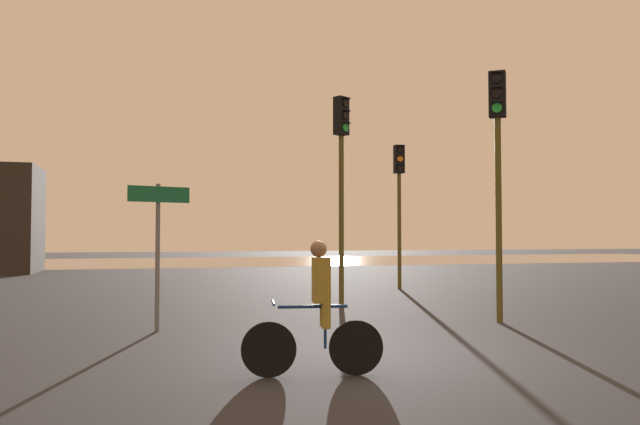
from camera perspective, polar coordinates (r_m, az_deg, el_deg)
ground_plane at (r=9.11m, az=5.51°, el=-12.76°), size 120.00×120.00×0.00m
water_strip at (r=41.50m, az=-11.09°, el=-4.44°), size 80.00×16.00×0.01m
traffic_light_far_right at (r=19.99m, az=7.25°, el=2.15°), size 0.35×0.36×4.58m
traffic_light_near_right at (r=12.73m, az=15.96°, el=5.62°), size 0.40×0.42×4.91m
traffic_light_center at (r=14.71m, az=1.97°, el=4.63°), size 0.40×0.42×4.96m
direction_sign_post at (r=11.34m, az=-14.58°, el=-1.99°), size 1.06×0.34×2.60m
cyclist at (r=7.55m, az=-0.18°, el=-8.67°), size 1.70×0.48×1.62m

